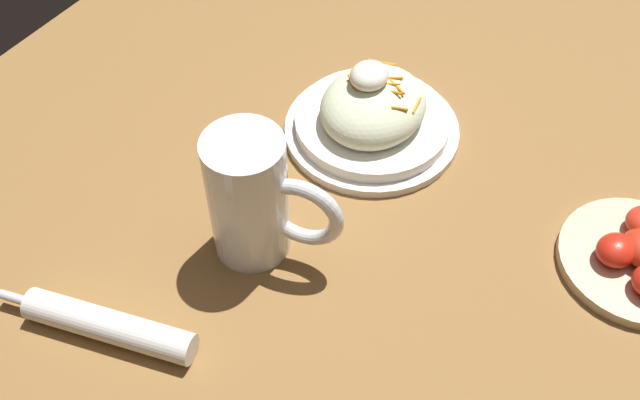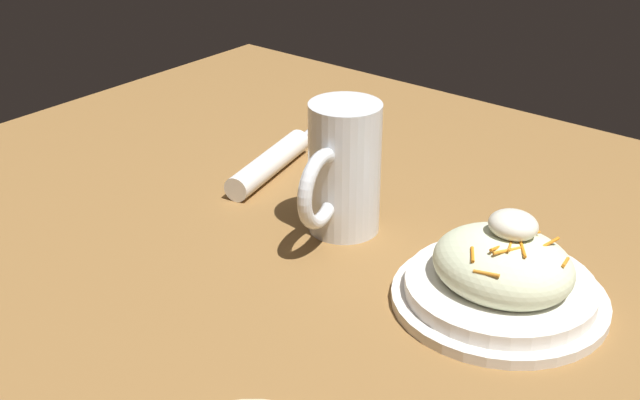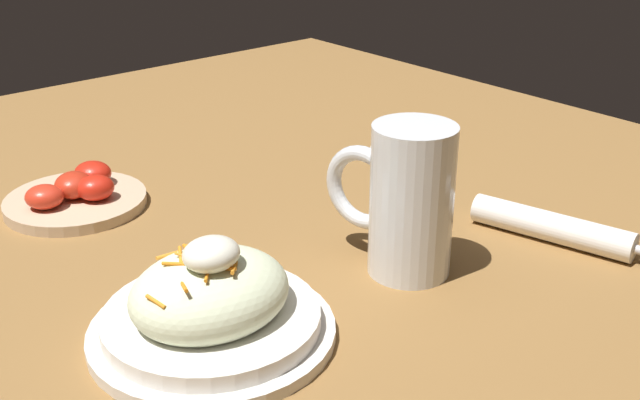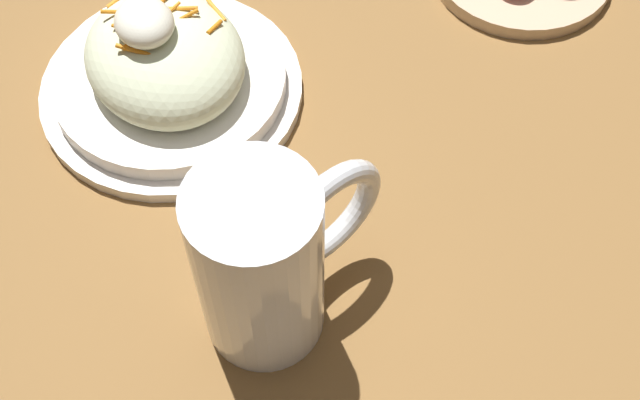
# 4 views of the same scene
# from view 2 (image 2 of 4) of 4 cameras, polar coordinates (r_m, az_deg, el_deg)

# --- Properties ---
(ground_plane) EXTENTS (1.43, 1.43, 0.00)m
(ground_plane) POSITION_cam_2_polar(r_m,az_deg,el_deg) (0.85, -2.92, -8.66)
(ground_plane) COLOR olive
(salad_plate) EXTENTS (0.23, 0.23, 0.10)m
(salad_plate) POSITION_cam_2_polar(r_m,az_deg,el_deg) (0.89, 12.21, -5.13)
(salad_plate) COLOR white
(salad_plate) RESTS_ON ground_plane
(beer_mug) EXTENTS (0.09, 0.15, 0.16)m
(beer_mug) POSITION_cam_2_polar(r_m,az_deg,el_deg) (1.00, 1.55, 1.58)
(beer_mug) COLOR white
(beer_mug) RESTS_ON ground_plane
(napkin_roll) EXTENTS (0.08, 0.22, 0.03)m
(napkin_roll) POSITION_cam_2_polar(r_m,az_deg,el_deg) (1.17, -3.43, 2.50)
(napkin_roll) COLOR white
(napkin_roll) RESTS_ON ground_plane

